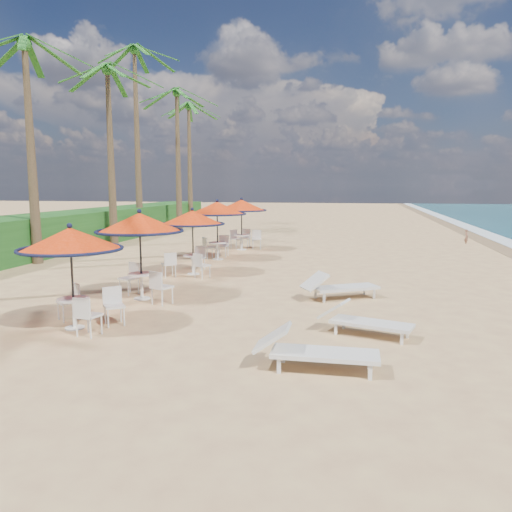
# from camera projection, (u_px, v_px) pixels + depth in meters

# --- Properties ---
(ground) EXTENTS (160.00, 160.00, 0.00)m
(ground) POSITION_uv_depth(u_px,v_px,m) (301.00, 344.00, 10.07)
(ground) COLOR tan
(ground) RESTS_ON ground
(scrub_hedge) EXTENTS (3.00, 40.00, 1.80)m
(scrub_hedge) POSITION_uv_depth(u_px,v_px,m) (40.00, 234.00, 23.29)
(scrub_hedge) COLOR #194716
(scrub_hedge) RESTS_ON ground
(station_0) EXTENTS (2.27, 2.27, 2.37)m
(station_0) POSITION_uv_depth(u_px,v_px,m) (74.00, 252.00, 10.96)
(station_0) COLOR black
(station_0) RESTS_ON ground
(station_1) EXTENTS (2.43, 2.43, 2.54)m
(station_1) POSITION_uv_depth(u_px,v_px,m) (140.00, 231.00, 13.79)
(station_1) COLOR black
(station_1) RESTS_ON ground
(station_2) EXTENTS (2.30, 2.33, 2.40)m
(station_2) POSITION_uv_depth(u_px,v_px,m) (192.00, 226.00, 17.68)
(station_2) COLOR black
(station_2) RESTS_ON ground
(station_3) EXTENTS (2.49, 2.49, 2.60)m
(station_3) POSITION_uv_depth(u_px,v_px,m) (217.00, 214.00, 21.27)
(station_3) COLOR black
(station_3) RESTS_ON ground
(station_4) EXTENTS (2.48, 2.55, 2.58)m
(station_4) POSITION_uv_depth(u_px,v_px,m) (242.00, 212.00, 24.56)
(station_4) COLOR black
(station_4) RESTS_ON ground
(lounger_near) EXTENTS (2.16, 0.69, 0.77)m
(lounger_near) POSITION_uv_depth(u_px,v_px,m) (312.00, 350.00, 8.62)
(lounger_near) COLOR silver
(lounger_near) RESTS_ON ground
(lounger_mid) EXTENTS (2.08, 1.20, 0.71)m
(lounger_mid) POSITION_uv_depth(u_px,v_px,m) (362.00, 320.00, 10.65)
(lounger_mid) COLOR silver
(lounger_mid) RESTS_ON ground
(lounger_far) EXTENTS (2.26, 1.68, 0.79)m
(lounger_far) POSITION_uv_depth(u_px,v_px,m) (338.00, 286.00, 14.01)
(lounger_far) COLOR silver
(lounger_far) RESTS_ON ground
(palm_3) EXTENTS (5.00, 5.00, 8.86)m
(palm_3) POSITION_uv_depth(u_px,v_px,m) (25.00, 58.00, 19.33)
(palm_3) COLOR brown
(palm_3) RESTS_ON ground
(palm_4) EXTENTS (5.00, 5.00, 9.16)m
(palm_4) POSITION_uv_depth(u_px,v_px,m) (108.00, 81.00, 24.93)
(palm_4) COLOR brown
(palm_4) RESTS_ON ground
(palm_5) EXTENTS (5.00, 5.00, 11.40)m
(palm_5) POSITION_uv_depth(u_px,v_px,m) (135.00, 62.00, 29.64)
(palm_5) COLOR brown
(palm_5) RESTS_ON ground
(palm_6) EXTENTS (5.00, 5.00, 9.45)m
(palm_6) POSITION_uv_depth(u_px,v_px,m) (177.00, 101.00, 32.74)
(palm_6) COLOR brown
(palm_6) RESTS_ON ground
(palm_7) EXTENTS (5.00, 5.00, 9.40)m
(palm_7) POSITION_uv_depth(u_px,v_px,m) (189.00, 114.00, 38.20)
(palm_7) COLOR brown
(palm_7) RESTS_ON ground
(person) EXTENTS (0.25, 0.34, 0.85)m
(person) POSITION_uv_depth(u_px,v_px,m) (466.00, 236.00, 27.08)
(person) COLOR #916149
(person) RESTS_ON ground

